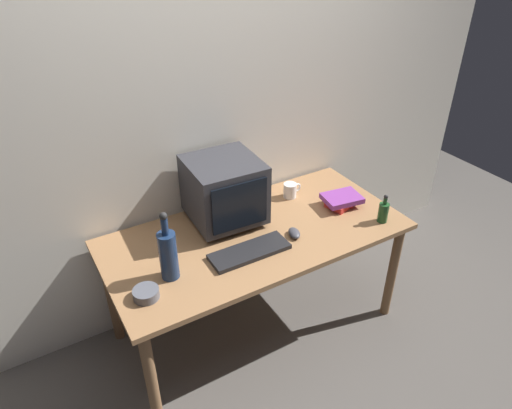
{
  "coord_description": "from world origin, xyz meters",
  "views": [
    {
      "loc": [
        -1.05,
        -1.77,
        2.19
      ],
      "look_at": [
        0.0,
        0.0,
        0.88
      ],
      "focal_mm": 32.55,
      "sensor_mm": 36.0,
      "label": 1
    }
  ],
  "objects_px": {
    "bottle_tall": "(168,254)",
    "bottle_short": "(383,212)",
    "crt_monitor": "(224,190)",
    "mug": "(290,190)",
    "keyboard": "(250,252)",
    "computer_mouse": "(294,233)",
    "book_stack": "(342,200)",
    "cd_spindle": "(146,294)"
  },
  "relations": [
    {
      "from": "bottle_tall",
      "to": "bottle_short",
      "type": "height_order",
      "value": "bottle_tall"
    },
    {
      "from": "crt_monitor",
      "to": "bottle_short",
      "type": "relative_size",
      "value": 2.33
    },
    {
      "from": "mug",
      "to": "keyboard",
      "type": "bearing_deg",
      "value": -144.01
    },
    {
      "from": "crt_monitor",
      "to": "computer_mouse",
      "type": "distance_m",
      "value": 0.45
    },
    {
      "from": "keyboard",
      "to": "book_stack",
      "type": "relative_size",
      "value": 1.75
    },
    {
      "from": "crt_monitor",
      "to": "book_stack",
      "type": "distance_m",
      "value": 0.72
    },
    {
      "from": "computer_mouse",
      "to": "bottle_tall",
      "type": "height_order",
      "value": "bottle_tall"
    },
    {
      "from": "crt_monitor",
      "to": "keyboard",
      "type": "bearing_deg",
      "value": -95.95
    },
    {
      "from": "computer_mouse",
      "to": "mug",
      "type": "relative_size",
      "value": 0.83
    },
    {
      "from": "keyboard",
      "to": "computer_mouse",
      "type": "relative_size",
      "value": 4.2
    },
    {
      "from": "mug",
      "to": "computer_mouse",
      "type": "bearing_deg",
      "value": -121.2
    },
    {
      "from": "keyboard",
      "to": "cd_spindle",
      "type": "distance_m",
      "value": 0.56
    },
    {
      "from": "book_stack",
      "to": "cd_spindle",
      "type": "height_order",
      "value": "book_stack"
    },
    {
      "from": "bottle_tall",
      "to": "keyboard",
      "type": "bearing_deg",
      "value": -5.72
    },
    {
      "from": "computer_mouse",
      "to": "bottle_short",
      "type": "height_order",
      "value": "bottle_short"
    },
    {
      "from": "crt_monitor",
      "to": "computer_mouse",
      "type": "relative_size",
      "value": 4.04
    },
    {
      "from": "crt_monitor",
      "to": "cd_spindle",
      "type": "relative_size",
      "value": 3.36
    },
    {
      "from": "computer_mouse",
      "to": "cd_spindle",
      "type": "xyz_separation_m",
      "value": [
        -0.85,
        -0.05,
        0.0
      ]
    },
    {
      "from": "crt_monitor",
      "to": "computer_mouse",
      "type": "xyz_separation_m",
      "value": [
        0.25,
        -0.33,
        -0.17
      ]
    },
    {
      "from": "computer_mouse",
      "to": "bottle_short",
      "type": "relative_size",
      "value": 0.58
    },
    {
      "from": "keyboard",
      "to": "computer_mouse",
      "type": "bearing_deg",
      "value": 2.53
    },
    {
      "from": "keyboard",
      "to": "cd_spindle",
      "type": "relative_size",
      "value": 3.5
    },
    {
      "from": "crt_monitor",
      "to": "computer_mouse",
      "type": "bearing_deg",
      "value": -52.88
    },
    {
      "from": "bottle_short",
      "to": "cd_spindle",
      "type": "relative_size",
      "value": 1.44
    },
    {
      "from": "bottle_short",
      "to": "cd_spindle",
      "type": "height_order",
      "value": "bottle_short"
    },
    {
      "from": "bottle_tall",
      "to": "mug",
      "type": "xyz_separation_m",
      "value": [
        0.91,
        0.32,
        -0.09
      ]
    },
    {
      "from": "mug",
      "to": "book_stack",
      "type": "bearing_deg",
      "value": -49.66
    },
    {
      "from": "bottle_tall",
      "to": "bottle_short",
      "type": "xyz_separation_m",
      "value": [
        1.2,
        -0.17,
        -0.07
      ]
    },
    {
      "from": "bottle_short",
      "to": "computer_mouse",
      "type": "bearing_deg",
      "value": 164.89
    },
    {
      "from": "crt_monitor",
      "to": "keyboard",
      "type": "relative_size",
      "value": 0.96
    },
    {
      "from": "keyboard",
      "to": "book_stack",
      "type": "xyz_separation_m",
      "value": [
        0.7,
        0.12,
        0.03
      ]
    },
    {
      "from": "crt_monitor",
      "to": "cd_spindle",
      "type": "height_order",
      "value": "crt_monitor"
    },
    {
      "from": "bottle_short",
      "to": "book_stack",
      "type": "xyz_separation_m",
      "value": [
        -0.09,
        0.25,
        -0.03
      ]
    },
    {
      "from": "keyboard",
      "to": "bottle_short",
      "type": "distance_m",
      "value": 0.8
    },
    {
      "from": "bottle_tall",
      "to": "book_stack",
      "type": "bearing_deg",
      "value": 3.97
    },
    {
      "from": "bottle_short",
      "to": "book_stack",
      "type": "relative_size",
      "value": 0.72
    },
    {
      "from": "computer_mouse",
      "to": "bottle_short",
      "type": "xyz_separation_m",
      "value": [
        0.51,
        -0.14,
        0.05
      ]
    },
    {
      "from": "keyboard",
      "to": "book_stack",
      "type": "bearing_deg",
      "value": 10.18
    },
    {
      "from": "keyboard",
      "to": "bottle_tall",
      "type": "xyz_separation_m",
      "value": [
        -0.41,
        0.04,
        0.13
      ]
    },
    {
      "from": "bottle_tall",
      "to": "crt_monitor",
      "type": "bearing_deg",
      "value": 33.42
    },
    {
      "from": "bottle_short",
      "to": "mug",
      "type": "xyz_separation_m",
      "value": [
        -0.3,
        0.49,
        -0.02
      ]
    },
    {
      "from": "bottle_short",
      "to": "crt_monitor",
      "type": "bearing_deg",
      "value": 148.41
    }
  ]
}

